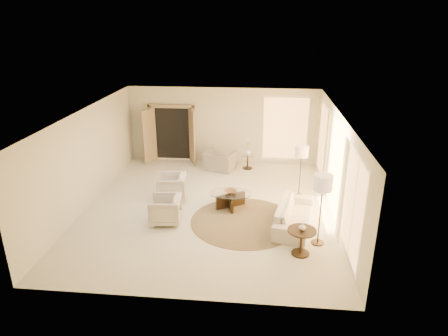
# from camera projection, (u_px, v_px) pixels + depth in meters

# --- Properties ---
(room) EXTENTS (7.04, 8.04, 2.83)m
(room) POSITION_uv_depth(u_px,v_px,m) (208.00, 163.00, 11.06)
(room) COLOR beige
(room) RESTS_ON ground
(windows_right) EXTENTS (0.10, 6.40, 2.40)m
(windows_right) POSITION_uv_depth(u_px,v_px,m) (334.00, 167.00, 10.85)
(windows_right) COLOR #FFBA66
(windows_right) RESTS_ON room
(window_back_corner) EXTENTS (1.70, 0.10, 2.40)m
(window_back_corner) POSITION_uv_depth(u_px,v_px,m) (285.00, 129.00, 14.53)
(window_back_corner) COLOR #FFBA66
(window_back_corner) RESTS_ON room
(curtains_right) EXTENTS (0.06, 5.20, 2.60)m
(curtains_right) POSITION_uv_depth(u_px,v_px,m) (328.00, 158.00, 11.71)
(curtains_right) COLOR tan
(curtains_right) RESTS_ON room
(french_doors) EXTENTS (1.95, 0.66, 2.16)m
(french_doors) POSITION_uv_depth(u_px,v_px,m) (172.00, 134.00, 14.90)
(french_doors) COLOR tan
(french_doors) RESTS_ON room
(area_rug) EXTENTS (3.65, 3.65, 0.01)m
(area_rug) POSITION_uv_depth(u_px,v_px,m) (244.00, 221.00, 10.79)
(area_rug) COLOR #3C2F1B
(area_rug) RESTS_ON room
(sofa) EXTENTS (1.23, 2.25, 0.62)m
(sofa) POSITION_uv_depth(u_px,v_px,m) (294.00, 215.00, 10.49)
(sofa) COLOR beige
(sofa) RESTS_ON room
(armchair_left) EXTENTS (0.88, 0.92, 0.85)m
(armchair_left) POSITION_uv_depth(u_px,v_px,m) (172.00, 186.00, 12.00)
(armchair_left) COLOR beige
(armchair_left) RESTS_ON room
(armchair_right) EXTENTS (0.80, 0.85, 0.82)m
(armchair_right) POSITION_uv_depth(u_px,v_px,m) (165.00, 208.00, 10.62)
(armchair_right) COLOR beige
(armchair_right) RESTS_ON room
(accent_chair) EXTENTS (1.18, 0.93, 0.90)m
(accent_chair) POSITION_uv_depth(u_px,v_px,m) (220.00, 158.00, 14.26)
(accent_chair) COLOR gray
(accent_chair) RESTS_ON room
(coffee_table) EXTENTS (1.60, 1.60, 0.44)m
(coffee_table) POSITION_uv_depth(u_px,v_px,m) (231.00, 198.00, 11.51)
(coffee_table) COLOR black
(coffee_table) RESTS_ON room
(end_table) EXTENTS (0.67, 0.67, 0.63)m
(end_table) POSITION_uv_depth(u_px,v_px,m) (301.00, 238.00, 9.17)
(end_table) COLOR black
(end_table) RESTS_ON room
(side_table) EXTENTS (0.46, 0.46, 0.54)m
(side_table) POSITION_uv_depth(u_px,v_px,m) (248.00, 160.00, 14.41)
(side_table) COLOR black
(side_table) RESTS_ON room
(floor_lamp_near) EXTENTS (0.40, 0.40, 1.64)m
(floor_lamp_near) POSITION_uv_depth(u_px,v_px,m) (302.00, 154.00, 11.81)
(floor_lamp_near) COLOR black
(floor_lamp_near) RESTS_ON room
(floor_lamp_far) EXTENTS (0.44, 0.44, 1.80)m
(floor_lamp_far) POSITION_uv_depth(u_px,v_px,m) (323.00, 186.00, 9.22)
(floor_lamp_far) COLOR black
(floor_lamp_far) RESTS_ON room
(bowl) EXTENTS (0.45, 0.45, 0.08)m
(bowl) POSITION_uv_depth(u_px,v_px,m) (231.00, 192.00, 11.44)
(bowl) COLOR brown
(bowl) RESTS_ON coffee_table
(end_vase) EXTENTS (0.21, 0.21, 0.17)m
(end_vase) POSITION_uv_depth(u_px,v_px,m) (302.00, 227.00, 9.07)
(end_vase) COLOR white
(end_vase) RESTS_ON end_table
(side_vase) EXTENTS (0.28, 0.28, 0.24)m
(side_vase) POSITION_uv_depth(u_px,v_px,m) (248.00, 151.00, 14.30)
(side_vase) COLOR white
(side_vase) RESTS_ON side_table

